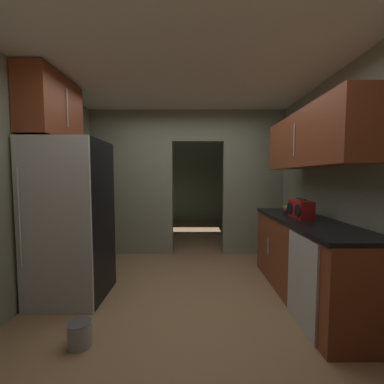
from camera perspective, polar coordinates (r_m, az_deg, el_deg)
ground at (r=2.97m, az=-1.78°, el=-24.98°), size 20.00×20.00×0.00m
kitchen_overhead_slab at (r=3.34m, az=-1.57°, el=25.04°), size 3.87×7.43×0.06m
kitchen_partition at (r=4.32m, az=-1.77°, el=3.13°), size 3.47×0.12×2.61m
adjoining_room_shell at (r=6.42m, az=-0.71°, el=2.69°), size 3.47×3.15×2.61m
kitchen_flank_right at (r=2.79m, az=37.62°, el=0.47°), size 0.10×4.22×2.61m
refrigerator at (r=3.10m, az=-27.09°, el=-6.07°), size 0.77×0.76×1.84m
lower_cabinet_run at (r=3.15m, az=25.98°, el=-14.35°), size 0.63×1.94×0.93m
dishwasher at (r=2.58m, az=25.07°, el=-19.21°), size 0.02×0.56×0.87m
upper_cabinet_counterside at (r=3.03m, az=26.74°, el=11.24°), size 0.36×1.75×0.62m
upper_cabinet_fridgeside at (r=3.35m, az=-30.74°, el=17.09°), size 0.36×0.85×0.72m
boombox at (r=3.11m, az=24.88°, el=-3.81°), size 0.18×0.36×0.24m
book_stack at (r=3.42m, az=22.57°, el=-3.99°), size 0.15×0.17×0.09m
paint_can at (r=2.50m, az=-25.42°, el=-28.60°), size 0.20×0.20×0.20m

